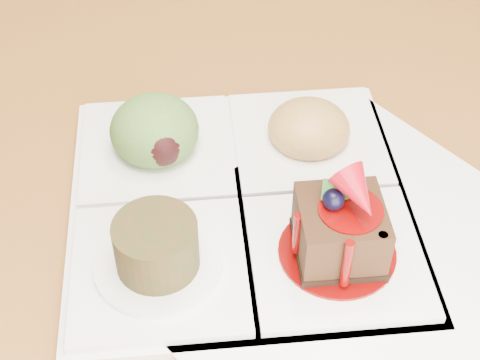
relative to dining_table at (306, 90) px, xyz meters
name	(u,v)px	position (x,y,z in m)	size (l,w,h in m)	color
dining_table	(306,90)	(0.00, 0.00, 0.00)	(1.00, 1.80, 0.75)	#945926
sampler_plate	(237,190)	(-0.15, -0.20, 0.09)	(0.32, 0.32, 0.10)	white
second_plate	(369,280)	(-0.09, -0.30, 0.07)	(0.29, 0.29, 0.01)	white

